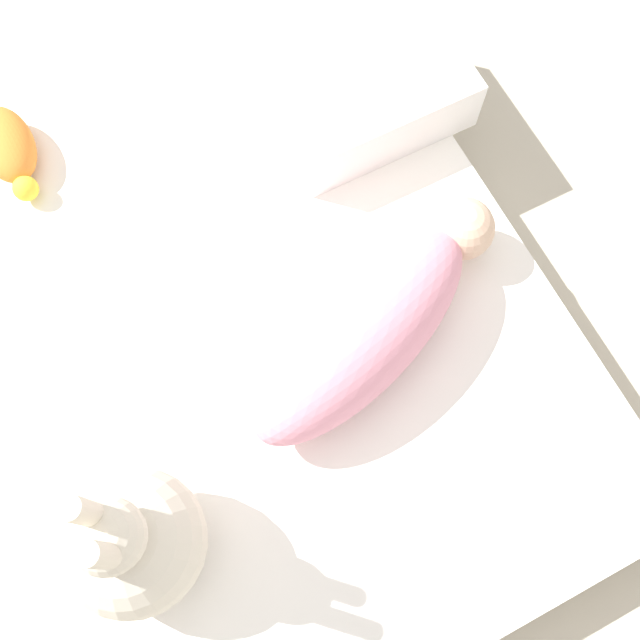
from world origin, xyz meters
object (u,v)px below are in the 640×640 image
object	(u,v)px
pillow	(356,75)
bunny_plush	(131,541)
swaddled_baby	(369,325)
turtle_plush	(8,147)

from	to	relation	value
pillow	bunny_plush	world-z (taller)	bunny_plush
swaddled_baby	pillow	distance (m)	0.51
swaddled_baby	turtle_plush	distance (m)	0.76
pillow	swaddled_baby	bearing A→B (deg)	-25.54
swaddled_baby	turtle_plush	xyz separation A→B (m)	(-0.62, -0.43, -0.04)
bunny_plush	turtle_plush	distance (m)	0.78
pillow	bunny_plush	size ratio (longest dim) A/B	0.93
swaddled_baby	turtle_plush	world-z (taller)	swaddled_baby
pillow	bunny_plush	xyz separation A→B (m)	(0.61, -0.69, 0.07)
swaddled_baby	bunny_plush	bearing A→B (deg)	177.33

